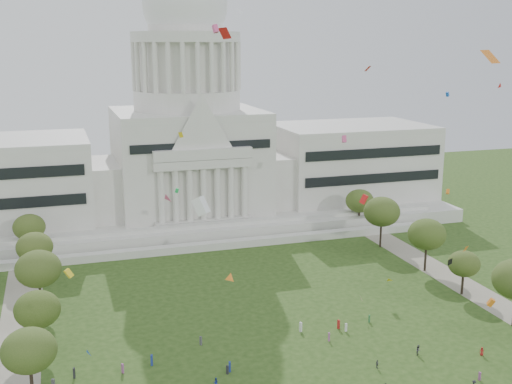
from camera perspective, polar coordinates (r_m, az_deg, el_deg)
capitol at (r=198.49m, az=-6.01°, el=3.79°), size 160.00×64.50×91.30m
path_left at (r=121.45m, az=-20.50°, el=-14.24°), size 8.00×160.00×0.04m
path_right at (r=149.20m, az=19.95°, el=-8.99°), size 8.00×160.00×0.04m
row_tree_l_2 at (r=106.16m, az=-19.53°, el=-13.15°), size 8.42×8.42×11.97m
row_tree_l_3 at (r=121.42m, az=-18.86°, el=-9.86°), size 8.12×8.12×11.55m
row_tree_r_3 at (r=148.07m, az=18.00°, el=-6.09°), size 7.01×7.01×9.98m
row_tree_l_4 at (r=138.33m, az=-18.79°, el=-6.49°), size 9.29×9.29×13.21m
row_tree_r_4 at (r=159.80m, az=14.95°, el=-3.65°), size 9.19×9.19×13.06m
row_tree_l_5 at (r=156.35m, az=-19.09°, el=-4.64°), size 8.33×8.33×11.85m
row_tree_r_5 at (r=175.64m, az=11.11°, el=-1.73°), size 9.82×9.82×13.96m
row_tree_l_6 at (r=173.86m, az=-19.52°, el=-2.97°), size 8.19×8.19×11.64m
row_tree_r_6 at (r=192.47m, az=9.20°, el=-0.79°), size 8.42×8.42×11.97m
person_0 at (r=123.85m, az=19.43°, el=-13.21°), size 0.88×0.89×1.55m
person_2 at (r=120.74m, az=14.24°, el=-13.45°), size 1.04×1.09×1.93m
person_8 at (r=107.79m, az=-3.61°, el=-16.55°), size 0.86×0.59×1.68m
person_10 at (r=114.96m, az=10.72°, el=-14.80°), size 0.50×0.90×1.52m
distant_crowd at (r=109.68m, az=-1.74°, el=-15.94°), size 67.34×35.64×1.95m
kite_swarm at (r=104.07m, az=9.10°, el=-0.26°), size 89.44×104.11×61.44m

